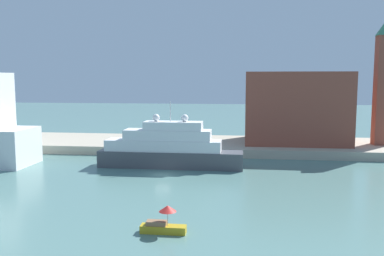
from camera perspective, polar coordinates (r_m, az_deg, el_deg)
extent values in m
plane|color=slate|center=(68.86, -4.02, -6.45)|extent=(400.00, 400.00, 0.00)
cube|color=#ADA38E|center=(94.29, -0.87, -2.31)|extent=(110.00, 20.90, 1.77)
cube|color=#4C4C51|center=(74.56, -2.96, -4.26)|extent=(25.75, 4.78, 2.96)
cube|color=white|center=(74.37, -3.95, -2.37)|extent=(20.60, 4.40, 1.96)
cube|color=white|center=(73.95, -3.37, -0.94)|extent=(15.45, 4.02, 1.81)
cube|color=white|center=(73.57, -2.59, 0.32)|extent=(10.30, 3.63, 1.48)
cylinder|color=silver|center=(73.42, -3.00, 2.29)|extent=(0.16, 0.16, 3.59)
sphere|color=white|center=(73.10, -1.00, 1.38)|extent=(1.30, 1.30, 1.30)
sphere|color=white|center=(74.02, -4.95, 1.42)|extent=(1.30, 1.30, 1.30)
cube|color=#B7991E|center=(43.76, -3.97, -13.69)|extent=(4.69, 1.24, 0.80)
cube|color=#8C6647|center=(43.68, -4.90, -12.87)|extent=(2.06, 0.99, 0.45)
cylinder|color=#B2B2B2|center=(43.29, -3.36, -12.31)|extent=(0.06, 0.06, 1.49)
cone|color=red|center=(42.96, -3.37, -10.98)|extent=(1.79, 1.79, 0.63)
cube|color=brown|center=(94.21, 14.04, 2.75)|extent=(21.92, 15.40, 15.45)
cube|color=brown|center=(96.52, 24.68, 4.66)|extent=(3.03, 3.03, 22.94)
cube|color=#1E4C99|center=(90.73, -9.98, -1.94)|extent=(4.45, 1.80, 0.84)
cube|color=#262D33|center=(90.69, -10.12, -1.50)|extent=(2.67, 1.62, 0.53)
cylinder|color=maroon|center=(87.14, -6.83, -2.07)|extent=(0.36, 0.36, 1.35)
sphere|color=tan|center=(87.02, -6.84, -1.55)|extent=(0.24, 0.24, 0.24)
cylinder|color=black|center=(84.31, 2.88, -2.57)|extent=(0.53, 0.53, 0.61)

